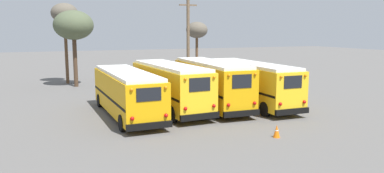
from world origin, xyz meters
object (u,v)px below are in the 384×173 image
object	(u,v)px
school_bus_3	(251,82)
traffic_cone	(277,131)
school_bus_0	(127,92)
school_bus_2	(211,83)
bare_tree_2	(74,26)
bare_tree_1	(64,15)
utility_pole	(188,39)
bare_tree_0	(197,31)
school_bus_1	(170,85)

from	to	relation	value
school_bus_3	traffic_cone	world-z (taller)	school_bus_3
school_bus_0	school_bus_2	world-z (taller)	school_bus_2
school_bus_0	bare_tree_2	size ratio (longest dim) A/B	1.34
bare_tree_1	bare_tree_2	xyz separation A→B (m)	(0.60, -2.59, -1.13)
school_bus_0	traffic_cone	bearing A→B (deg)	-52.59
school_bus_3	utility_pole	xyz separation A→B (m)	(-0.84, 10.36, 2.93)
school_bus_2	school_bus_3	xyz separation A→B (m)	(3.12, -0.39, -0.08)
school_bus_0	bare_tree_0	bearing A→B (deg)	53.65
school_bus_0	bare_tree_1	distance (m)	18.21
school_bus_2	utility_pole	bearing A→B (deg)	77.13
school_bus_2	bare_tree_0	bearing A→B (deg)	70.00
traffic_cone	school_bus_3	bearing A→B (deg)	67.34
bare_tree_2	traffic_cone	world-z (taller)	bare_tree_2
school_bus_2	bare_tree_0	xyz separation A→B (m)	(5.81, 15.96, 3.64)
traffic_cone	bare_tree_2	bearing A→B (deg)	109.10
bare_tree_1	school_bus_1	bearing A→B (deg)	-71.87
school_bus_2	bare_tree_1	distance (m)	19.59
school_bus_0	bare_tree_2	bearing A→B (deg)	96.83
school_bus_0	school_bus_2	distance (m)	6.26
school_bus_0	bare_tree_2	world-z (taller)	bare_tree_2
school_bus_1	bare_tree_1	bearing A→B (deg)	108.13
school_bus_1	bare_tree_2	xyz separation A→B (m)	(-4.87, 14.12, 4.19)
school_bus_3	school_bus_1	bearing A→B (deg)	175.67
bare_tree_1	traffic_cone	size ratio (longest dim) A/B	12.13
utility_pole	traffic_cone	bearing A→B (deg)	-97.69
school_bus_2	school_bus_0	bearing A→B (deg)	-176.16
bare_tree_1	traffic_cone	bearing A→B (deg)	-71.51
school_bus_2	utility_pole	distance (m)	10.62
school_bus_3	bare_tree_0	distance (m)	16.99
bare_tree_1	bare_tree_2	bearing A→B (deg)	-77.02
school_bus_2	utility_pole	world-z (taller)	utility_pole
school_bus_3	bare_tree_0	size ratio (longest dim) A/B	1.57
school_bus_1	bare_tree_0	xyz separation A→B (m)	(8.93, 15.88, 3.67)
school_bus_2	bare_tree_1	size ratio (longest dim) A/B	1.16
bare_tree_0	traffic_cone	bearing A→B (deg)	-103.88
bare_tree_2	school_bus_2	bearing A→B (deg)	-60.62
school_bus_3	utility_pole	bearing A→B (deg)	94.66
school_bus_1	school_bus_3	world-z (taller)	school_bus_1
school_bus_2	bare_tree_2	world-z (taller)	bare_tree_2
utility_pole	bare_tree_1	world-z (taller)	utility_pole
school_bus_0	utility_pole	size ratio (longest dim) A/B	1.11
school_bus_1	bare_tree_1	size ratio (longest dim) A/B	1.15
school_bus_3	school_bus_0	bearing A→B (deg)	-179.83
school_bus_3	bare_tree_1	world-z (taller)	bare_tree_1
school_bus_2	bare_tree_1	world-z (taller)	bare_tree_1
school_bus_2	traffic_cone	world-z (taller)	school_bus_2
school_bus_2	bare_tree_2	xyz separation A→B (m)	(-7.99, 14.20, 4.16)
school_bus_1	bare_tree_2	world-z (taller)	bare_tree_2
school_bus_0	bare_tree_0	size ratio (longest dim) A/B	1.54
school_bus_1	traffic_cone	size ratio (longest dim) A/B	13.92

